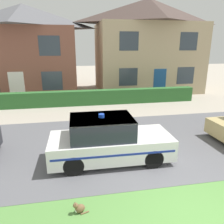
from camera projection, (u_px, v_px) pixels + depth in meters
The scene contains 8 objects.
ground_plane at pixel (198, 220), 4.95m from camera, with size 80.00×80.00×0.00m, color #A89E8E.
road_strip at pixel (140, 141), 9.01m from camera, with size 28.00×6.17×0.01m, color #5B5B60.
lawn_verge at pixel (194, 215), 5.09m from camera, with size 28.00×2.15×0.01m, color #568C42.
garden_hedge at pixel (91, 98), 14.48m from camera, with size 14.25×0.61×0.96m, color #2D662D.
police_car at pixel (108, 140), 7.31m from camera, with size 4.08×1.70×1.67m.
cat at pixel (79, 208), 5.12m from camera, with size 0.37×0.23×0.31m.
house_left at pixel (26, 50), 17.31m from camera, with size 7.95×6.79×6.81m.
house_right at pixel (147, 46), 18.47m from camera, with size 8.78×5.58×7.44m.
Camera 1 is at (-2.63, -3.60, 3.78)m, focal length 35.00 mm.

